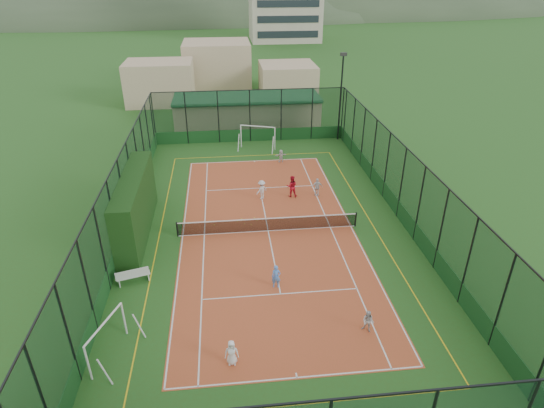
{
  "coord_description": "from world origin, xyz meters",
  "views": [
    {
      "loc": [
        -2.5,
        -25.09,
        15.39
      ],
      "look_at": [
        0.41,
        1.46,
        1.2
      ],
      "focal_mm": 30.0,
      "sensor_mm": 36.0,
      "label": 1
    }
  ],
  "objects_px": {
    "floodlight_ne": "(340,98)",
    "coach": "(292,186)",
    "child_far_back": "(281,156)",
    "white_bench": "(133,275)",
    "child_near_right": "(368,322)",
    "child_near_mid": "(276,277)",
    "futsal_goal_far": "(258,138)",
    "child_far_left": "(262,190)",
    "futsal_goal_near": "(107,340)",
    "child_far_right": "(317,187)",
    "clubhouse": "(247,111)",
    "child_near_left": "(232,353)"
  },
  "relations": [
    {
      "from": "clubhouse",
      "to": "futsal_goal_near",
      "type": "bearing_deg",
      "value": -104.22
    },
    {
      "from": "child_near_right",
      "to": "coach",
      "type": "bearing_deg",
      "value": 133.85
    },
    {
      "from": "child_far_left",
      "to": "coach",
      "type": "relative_size",
      "value": 0.88
    },
    {
      "from": "coach",
      "to": "child_near_mid",
      "type": "bearing_deg",
      "value": 81.24
    },
    {
      "from": "futsal_goal_near",
      "to": "coach",
      "type": "xyz_separation_m",
      "value": [
        10.28,
        14.51,
        -0.08
      ]
    },
    {
      "from": "futsal_goal_far",
      "to": "child_far_back",
      "type": "bearing_deg",
      "value": -45.06
    },
    {
      "from": "clubhouse",
      "to": "coach",
      "type": "distance_m",
      "value": 17.4
    },
    {
      "from": "floodlight_ne",
      "to": "child_far_right",
      "type": "bearing_deg",
      "value": -110.52
    },
    {
      "from": "floodlight_ne",
      "to": "child_near_left",
      "type": "relative_size",
      "value": 6.62
    },
    {
      "from": "futsal_goal_far",
      "to": "child_far_right",
      "type": "bearing_deg",
      "value": -52.03
    },
    {
      "from": "child_near_mid",
      "to": "child_far_left",
      "type": "distance_m",
      "value": 10.4
    },
    {
      "from": "coach",
      "to": "child_far_back",
      "type": "bearing_deg",
      "value": -86.34
    },
    {
      "from": "futsal_goal_far",
      "to": "white_bench",
      "type": "bearing_deg",
      "value": -94.57
    },
    {
      "from": "child_far_left",
      "to": "coach",
      "type": "distance_m",
      "value": 2.25
    },
    {
      "from": "child_far_back",
      "to": "futsal_goal_far",
      "type": "bearing_deg",
      "value": -74.68
    },
    {
      "from": "futsal_goal_far",
      "to": "child_near_right",
      "type": "xyz_separation_m",
      "value": [
        3.17,
        -24.45,
        -0.49
      ]
    },
    {
      "from": "clubhouse",
      "to": "child_far_back",
      "type": "xyz_separation_m",
      "value": [
        2.29,
        -10.59,
        -1.0
      ]
    },
    {
      "from": "child_near_mid",
      "to": "futsal_goal_far",
      "type": "bearing_deg",
      "value": 94.41
    },
    {
      "from": "child_near_mid",
      "to": "coach",
      "type": "relative_size",
      "value": 0.8
    },
    {
      "from": "child_near_right",
      "to": "child_far_back",
      "type": "bearing_deg",
      "value": 131.84
    },
    {
      "from": "futsal_goal_near",
      "to": "child_near_right",
      "type": "xyz_separation_m",
      "value": [
        11.77,
        0.21,
        -0.33
      ]
    },
    {
      "from": "child_near_left",
      "to": "child_far_left",
      "type": "bearing_deg",
      "value": 82.02
    },
    {
      "from": "child_far_back",
      "to": "child_near_mid",
      "type": "bearing_deg",
      "value": 70.94
    },
    {
      "from": "child_far_right",
      "to": "coach",
      "type": "xyz_separation_m",
      "value": [
        -1.9,
        0.09,
        0.13
      ]
    },
    {
      "from": "child_near_mid",
      "to": "child_near_right",
      "type": "xyz_separation_m",
      "value": [
        3.89,
        -3.78,
        -0.09
      ]
    },
    {
      "from": "child_far_back",
      "to": "futsal_goal_near",
      "type": "bearing_deg",
      "value": 53.03
    },
    {
      "from": "child_far_back",
      "to": "white_bench",
      "type": "bearing_deg",
      "value": 46.74
    },
    {
      "from": "clubhouse",
      "to": "white_bench",
      "type": "xyz_separation_m",
      "value": [
        -7.8,
        -26.53,
        -1.08
      ]
    },
    {
      "from": "futsal_goal_far",
      "to": "child_near_right",
      "type": "distance_m",
      "value": 24.66
    },
    {
      "from": "child_far_left",
      "to": "child_far_right",
      "type": "distance_m",
      "value": 4.14
    },
    {
      "from": "white_bench",
      "to": "child_far_back",
      "type": "distance_m",
      "value": 18.87
    },
    {
      "from": "child_near_right",
      "to": "child_far_right",
      "type": "height_order",
      "value": "child_far_right"
    },
    {
      "from": "floodlight_ne",
      "to": "coach",
      "type": "height_order",
      "value": "floodlight_ne"
    },
    {
      "from": "futsal_goal_near",
      "to": "child_far_back",
      "type": "distance_m",
      "value": 23.54
    },
    {
      "from": "futsal_goal_far",
      "to": "child_near_mid",
      "type": "distance_m",
      "value": 20.69
    },
    {
      "from": "child_near_mid",
      "to": "coach",
      "type": "height_order",
      "value": "coach"
    },
    {
      "from": "child_near_right",
      "to": "child_far_back",
      "type": "xyz_separation_m",
      "value": [
        -1.44,
        20.94,
        -0.01
      ]
    },
    {
      "from": "white_bench",
      "to": "child_far_left",
      "type": "xyz_separation_m",
      "value": [
        7.8,
        9.18,
        0.24
      ]
    },
    {
      "from": "white_bench",
      "to": "child_far_right",
      "type": "relative_size",
      "value": 1.26
    },
    {
      "from": "child_far_left",
      "to": "coach",
      "type": "bearing_deg",
      "value": 144.52
    },
    {
      "from": "child_near_left",
      "to": "child_near_mid",
      "type": "distance_m",
      "value": 5.64
    },
    {
      "from": "child_near_mid",
      "to": "child_far_right",
      "type": "bearing_deg",
      "value": 73.99
    },
    {
      "from": "child_far_back",
      "to": "coach",
      "type": "bearing_deg",
      "value": 78.63
    },
    {
      "from": "child_far_left",
      "to": "child_near_left",
      "type": "bearing_deg",
      "value": 41.76
    },
    {
      "from": "child_near_right",
      "to": "child_far_back",
      "type": "distance_m",
      "value": 20.99
    },
    {
      "from": "child_far_back",
      "to": "child_near_right",
      "type": "bearing_deg",
      "value": 82.99
    },
    {
      "from": "child_near_mid",
      "to": "clubhouse",
      "type": "bearing_deg",
      "value": 96.05
    },
    {
      "from": "white_bench",
      "to": "child_near_left",
      "type": "distance_m",
      "value": 8.09
    },
    {
      "from": "child_near_left",
      "to": "child_far_back",
      "type": "height_order",
      "value": "child_near_left"
    },
    {
      "from": "child_near_right",
      "to": "child_near_mid",
      "type": "bearing_deg",
      "value": 173.73
    }
  ]
}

